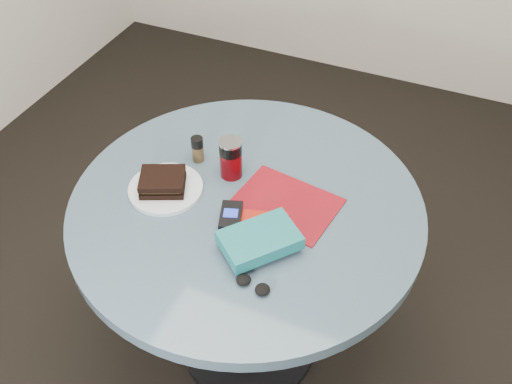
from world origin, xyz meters
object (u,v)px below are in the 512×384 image
at_px(novel, 260,240).
at_px(headphones, 253,285).
at_px(soda_can, 231,158).
at_px(magazine, 286,204).
at_px(table, 247,240).
at_px(red_book, 258,226).
at_px(pepper_grinder, 198,149).
at_px(sandwich, 163,182).
at_px(plate, 166,189).
at_px(mp3_player, 231,215).

distance_m(novel, headphones, 0.12).
height_order(soda_can, magazine, soda_can).
bearing_deg(table, soda_can, 134.62).
bearing_deg(red_book, pepper_grinder, 130.57).
distance_m(sandwich, pepper_grinder, 0.16).
height_order(plate, pepper_grinder, pepper_grinder).
height_order(table, plate, plate).
xyz_separation_m(pepper_grinder, mp3_player, (0.20, -0.20, -0.02)).
xyz_separation_m(sandwich, headphones, (0.37, -0.21, -0.03)).
height_order(table, sandwich, sandwich).
bearing_deg(headphones, pepper_grinder, 132.68).
xyz_separation_m(table, plate, (-0.23, -0.05, 0.17)).
bearing_deg(plate, headphones, -30.35).
height_order(sandwich, pepper_grinder, pepper_grinder).
height_order(table, mp3_player, mp3_player).
bearing_deg(headphones, magazine, 95.81).
bearing_deg(plate, pepper_grinder, 81.34).
bearing_deg(sandwich, pepper_grinder, 80.11).
bearing_deg(sandwich, red_book, -5.25).
distance_m(plate, novel, 0.35).
relative_size(pepper_grinder, headphones, 0.86).
bearing_deg(pepper_grinder, headphones, -47.32).
height_order(table, soda_can, soda_can).
height_order(red_book, novel, novel).
bearing_deg(mp3_player, red_book, 4.61).
bearing_deg(soda_can, red_book, -47.13).
bearing_deg(plate, table, 11.90).
relative_size(pepper_grinder, red_book, 0.54).
distance_m(magazine, novel, 0.18).
xyz_separation_m(sandwich, soda_can, (0.15, 0.14, 0.03)).
bearing_deg(table, magazine, 18.24).
relative_size(table, headphones, 10.24).
distance_m(red_book, headphones, 0.19).
height_order(sandwich, magazine, sandwich).
distance_m(novel, mp3_player, 0.12).
height_order(magazine, mp3_player, mp3_player).
distance_m(plate, sandwich, 0.03).
relative_size(red_book, novel, 0.79).
xyz_separation_m(magazine, mp3_player, (-0.11, -0.12, 0.02)).
bearing_deg(novel, plate, 114.10).
xyz_separation_m(plate, mp3_player, (0.22, -0.04, 0.02)).
height_order(sandwich, headphones, sandwich).
height_order(table, novel, novel).
xyz_separation_m(pepper_grinder, red_book, (0.28, -0.19, -0.03)).
relative_size(sandwich, novel, 0.80).
xyz_separation_m(pepper_grinder, novel, (0.31, -0.25, -0.01)).
distance_m(red_book, mp3_player, 0.08).
xyz_separation_m(magazine, red_book, (-0.04, -0.12, 0.01)).
relative_size(plate, novel, 1.10).
distance_m(table, sandwich, 0.31).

